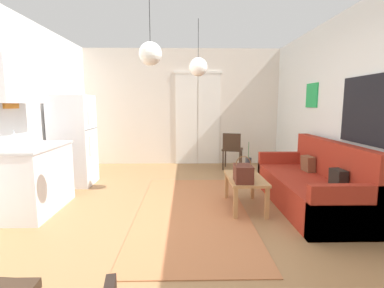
{
  "coord_description": "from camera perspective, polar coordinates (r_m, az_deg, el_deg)",
  "views": [
    {
      "loc": [
        0.1,
        -3.18,
        1.42
      ],
      "look_at": [
        0.19,
        1.21,
        0.8
      ],
      "focal_mm": 26.33,
      "sensor_mm": 36.0,
      "label": 1
    }
  ],
  "objects": [
    {
      "name": "ground_plane",
      "position": [
        3.51,
        -2.78,
        -16.79
      ],
      "size": [
        5.13,
        7.61,
        0.1
      ],
      "primitive_type": "cube",
      "color": "#996D44"
    },
    {
      "name": "accent_chair",
      "position": [
        6.17,
        8.14,
        -0.87
      ],
      "size": [
        0.52,
        0.5,
        0.81
      ],
      "rotation": [
        0.0,
        0.0,
        2.85
      ],
      "color": "#382619",
      "rests_on": "ground_plane"
    },
    {
      "name": "bamboo_vase",
      "position": [
        3.99,
        11.3,
        -4.5
      ],
      "size": [
        0.08,
        0.08,
        0.47
      ],
      "color": "#2D2D33",
      "rests_on": "coffee_table"
    },
    {
      "name": "wall_right",
      "position": [
        3.88,
        33.86,
        5.6
      ],
      "size": [
        0.12,
        7.21,
        2.69
      ],
      "color": "silver",
      "rests_on": "ground_plane"
    },
    {
      "name": "coffee_table",
      "position": [
        3.96,
        10.72,
        -7.49
      ],
      "size": [
        0.47,
        0.85,
        0.44
      ],
      "color": "#B27F4C",
      "rests_on": "ground_plane"
    },
    {
      "name": "pendant_lamp_far",
      "position": [
        4.47,
        1.27,
        15.34
      ],
      "size": [
        0.28,
        0.28,
        0.85
      ],
      "color": "black"
    },
    {
      "name": "refrigerator",
      "position": [
        5.37,
        -22.86,
        0.68
      ],
      "size": [
        0.67,
        0.64,
        1.58
      ],
      "color": "white",
      "rests_on": "ground_plane"
    },
    {
      "name": "area_rug",
      "position": [
        3.89,
        -0.02,
        -13.32
      ],
      "size": [
        1.44,
        3.03,
        0.01
      ],
      "primitive_type": "cube",
      "color": "#B26B42",
      "rests_on": "ground_plane"
    },
    {
      "name": "kitchen_counter",
      "position": [
        4.26,
        -29.87,
        -2.18
      ],
      "size": [
        0.62,
        1.12,
        1.99
      ],
      "color": "silver",
      "rests_on": "ground_plane"
    },
    {
      "name": "couch",
      "position": [
        4.31,
        23.31,
        -7.97
      ],
      "size": [
        0.83,
        2.09,
        0.92
      ],
      "color": "maroon",
      "rests_on": "ground_plane"
    },
    {
      "name": "pendant_lamp_near",
      "position": [
        3.1,
        -8.43,
        17.65
      ],
      "size": [
        0.24,
        0.24,
        0.87
      ],
      "color": "black"
    },
    {
      "name": "handbag",
      "position": [
        3.66,
        10.33,
        -5.86
      ],
      "size": [
        0.23,
        0.31,
        0.34
      ],
      "color": "#512319",
      "rests_on": "coffee_table"
    },
    {
      "name": "wall_back",
      "position": [
        6.73,
        -1.9,
        7.35
      ],
      "size": [
        4.73,
        0.13,
        2.69
      ],
      "color": "silver",
      "rests_on": "ground_plane"
    }
  ]
}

